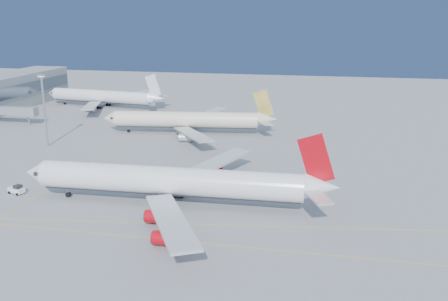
{
  "coord_description": "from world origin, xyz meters",
  "views": [
    {
      "loc": [
        26.35,
        -97.25,
        42.01
      ],
      "look_at": [
        0.67,
        26.19,
        7.0
      ],
      "focal_mm": 40.0,
      "sensor_mm": 36.0,
      "label": 1
    }
  ],
  "objects_px": {
    "airliner_etihad": "(190,120)",
    "airliner_third": "(104,97)",
    "airliner_virgin": "(176,182)",
    "light_mast": "(44,104)",
    "pushback_tug": "(17,189)"
  },
  "relations": [
    {
      "from": "airliner_etihad",
      "to": "airliner_third",
      "type": "height_order",
      "value": "airliner_etihad"
    },
    {
      "from": "light_mast",
      "to": "airliner_etihad",
      "type": "bearing_deg",
      "value": 33.2
    },
    {
      "from": "airliner_etihad",
      "to": "light_mast",
      "type": "xyz_separation_m",
      "value": [
        -40.45,
        -26.48,
        8.74
      ]
    },
    {
      "from": "airliner_third",
      "to": "pushback_tug",
      "type": "distance_m",
      "value": 113.05
    },
    {
      "from": "airliner_virgin",
      "to": "airliner_third",
      "type": "xyz_separation_m",
      "value": [
        -67.45,
        108.42,
        -0.48
      ]
    },
    {
      "from": "light_mast",
      "to": "airliner_third",
      "type": "bearing_deg",
      "value": 99.68
    },
    {
      "from": "airliner_etihad",
      "to": "airliner_third",
      "type": "relative_size",
      "value": 1.03
    },
    {
      "from": "airliner_etihad",
      "to": "airliner_third",
      "type": "distance_m",
      "value": 66.56
    },
    {
      "from": "airliner_virgin",
      "to": "airliner_third",
      "type": "distance_m",
      "value": 127.7
    },
    {
      "from": "light_mast",
      "to": "airliner_virgin",
      "type": "bearing_deg",
      "value": -35.92
    },
    {
      "from": "airliner_virgin",
      "to": "airliner_etihad",
      "type": "distance_m",
      "value": 68.69
    },
    {
      "from": "airliner_third",
      "to": "pushback_tug",
      "type": "xyz_separation_m",
      "value": [
        27.93,
        -109.47,
        -3.91
      ]
    },
    {
      "from": "airliner_virgin",
      "to": "airliner_third",
      "type": "bearing_deg",
      "value": 120.37
    },
    {
      "from": "airliner_virgin",
      "to": "light_mast",
      "type": "xyz_separation_m",
      "value": [
        -55.86,
        40.46,
        8.32
      ]
    },
    {
      "from": "airliner_etihad",
      "to": "pushback_tug",
      "type": "xyz_separation_m",
      "value": [
        -24.12,
        -67.99,
        -3.96
      ]
    }
  ]
}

